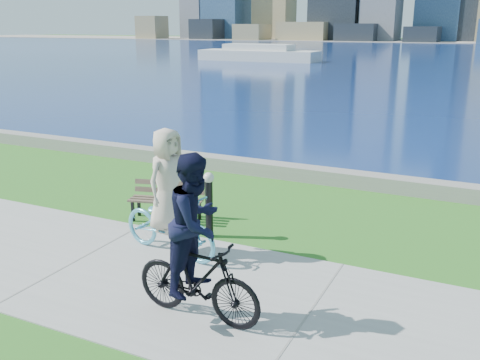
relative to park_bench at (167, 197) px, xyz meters
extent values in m
plane|color=#246219|center=(3.75, -2.33, -0.46)|extent=(320.00, 320.00, 0.00)
cube|color=gray|center=(3.75, -2.33, -0.45)|extent=(80.00, 3.50, 0.02)
cube|color=slate|center=(3.75, 3.87, -0.29)|extent=(90.00, 0.50, 0.35)
cube|color=olive|center=(-81.52, 117.01, 2.54)|extent=(6.51, 6.56, 6.00)
cube|color=black|center=(-65.49, 120.04, 2.11)|extent=(7.08, 9.25, 5.15)
cube|color=olive|center=(-51.56, 116.77, 1.48)|extent=(7.11, 7.74, 3.89)
cube|color=olive|center=(-38.66, 118.57, 1.72)|extent=(11.83, 6.34, 4.36)
cube|color=black|center=(-25.69, 118.55, 1.54)|extent=(9.10, 6.90, 4.00)
cube|color=black|center=(-11.06, 118.67, 1.22)|extent=(6.96, 9.57, 3.37)
cube|color=silver|center=(-18.14, 45.46, 0.09)|extent=(12.95, 3.70, 1.11)
cube|color=silver|center=(-18.14, 45.46, 0.97)|extent=(7.40, 2.78, 0.65)
cube|color=black|center=(-0.56, -0.40, -0.26)|extent=(0.07, 0.07, 0.41)
cube|color=black|center=(0.68, -0.07, -0.26)|extent=(0.07, 0.07, 0.41)
cube|color=black|center=(-0.64, -0.08, -0.26)|extent=(0.07, 0.07, 0.41)
cube|color=black|center=(0.60, 0.25, -0.26)|extent=(0.07, 0.07, 0.41)
cube|color=brown|center=(0.06, -0.24, -0.03)|extent=(1.44, 0.46, 0.04)
cube|color=brown|center=(0.03, -0.10, -0.03)|extent=(1.44, 0.46, 0.04)
cube|color=brown|center=(-0.01, 0.05, -0.03)|extent=(1.44, 0.46, 0.04)
cube|color=brown|center=(-0.04, 0.15, 0.09)|extent=(1.43, 0.43, 0.11)
cube|color=brown|center=(-0.05, 0.18, 0.24)|extent=(1.43, 0.43, 0.11)
cylinder|color=black|center=(1.20, -0.44, 0.08)|extent=(0.14, 0.14, 1.09)
sphere|color=silver|center=(1.20, -0.44, 0.67)|extent=(0.20, 0.20, 0.20)
imported|color=#56B2D1|center=(0.99, -1.42, 0.08)|extent=(1.05, 2.08, 1.04)
imported|color=beige|center=(0.99, -1.42, 0.85)|extent=(0.70, 0.94, 1.73)
imported|color=black|center=(2.46, -3.04, 0.11)|extent=(0.62, 1.87, 1.11)
imported|color=black|center=(2.46, -3.04, 0.90)|extent=(0.72, 0.91, 1.82)
camera|label=1|loc=(5.71, -8.47, 3.31)|focal=40.00mm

